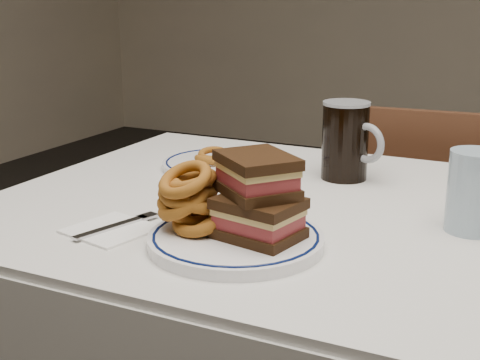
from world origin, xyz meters
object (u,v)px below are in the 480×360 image
at_px(main_plate, 236,239).
at_px(beer_mug, 346,140).
at_px(chair_far, 406,239).
at_px(reuben_sandwich, 258,196).
at_px(far_plate, 219,164).

height_order(main_plate, beer_mug, beer_mug).
xyz_separation_m(chair_far, reuben_sandwich, (-0.04, -0.91, 0.38)).
distance_m(chair_far, main_plate, 0.98).
distance_m(main_plate, beer_mug, 0.43).
height_order(chair_far, far_plate, chair_far).
relative_size(reuben_sandwich, far_plate, 0.63).
height_order(chair_far, beer_mug, beer_mug).
height_order(reuben_sandwich, beer_mug, beer_mug).
bearing_deg(far_plate, beer_mug, 9.36).
height_order(reuben_sandwich, far_plate, reuben_sandwich).
height_order(chair_far, main_plate, chair_far).
distance_m(beer_mug, far_plate, 0.28).
height_order(chair_far, reuben_sandwich, reuben_sandwich).
xyz_separation_m(main_plate, reuben_sandwich, (0.03, 0.01, 0.07)).
relative_size(chair_far, beer_mug, 5.34).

